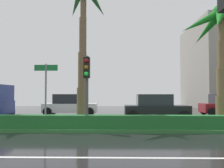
% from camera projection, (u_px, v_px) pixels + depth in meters
% --- Properties ---
extents(ground_plane, '(90.00, 42.00, 0.10)m').
position_uv_depth(ground_plane, '(33.00, 126.00, 13.66)').
color(ground_plane, black).
extents(median_strip, '(85.50, 4.00, 0.15)m').
position_uv_depth(median_strip, '(26.00, 126.00, 12.66)').
color(median_strip, '#2D6B33').
rests_on(median_strip, ground_plane).
extents(median_hedge, '(76.50, 0.70, 0.60)m').
position_uv_depth(median_hedge, '(15.00, 122.00, 11.28)').
color(median_hedge, '#1E6028').
rests_on(median_hedge, median_strip).
extents(palm_tree_centre, '(4.72, 4.25, 8.23)m').
position_uv_depth(palm_tree_centre, '(83.00, 6.00, 13.27)').
color(palm_tree_centre, brown).
rests_on(palm_tree_centre, median_strip).
extents(palm_tree_centre_right, '(4.73, 4.40, 6.50)m').
position_uv_depth(palm_tree_centre_right, '(222.00, 31.00, 13.13)').
color(palm_tree_centre_right, brown).
rests_on(palm_tree_centre_right, median_strip).
extents(traffic_signal_median_right, '(0.28, 0.43, 3.35)m').
position_uv_depth(traffic_signal_median_right, '(87.00, 78.00, 11.14)').
color(traffic_signal_median_right, '#4C4C47').
rests_on(traffic_signal_median_right, median_strip).
extents(street_name_sign, '(1.10, 0.08, 3.00)m').
position_uv_depth(street_name_sign, '(46.00, 87.00, 11.33)').
color(street_name_sign, slate).
rests_on(street_name_sign, median_strip).
extents(car_in_traffic_leading, '(4.30, 2.02, 1.72)m').
position_uv_depth(car_in_traffic_leading, '(70.00, 105.00, 19.75)').
color(car_in_traffic_leading, white).
rests_on(car_in_traffic_leading, ground_plane).
extents(car_in_traffic_second, '(4.30, 2.02, 1.72)m').
position_uv_depth(car_in_traffic_second, '(156.00, 107.00, 16.40)').
color(car_in_traffic_second, black).
rests_on(car_in_traffic_second, ground_plane).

